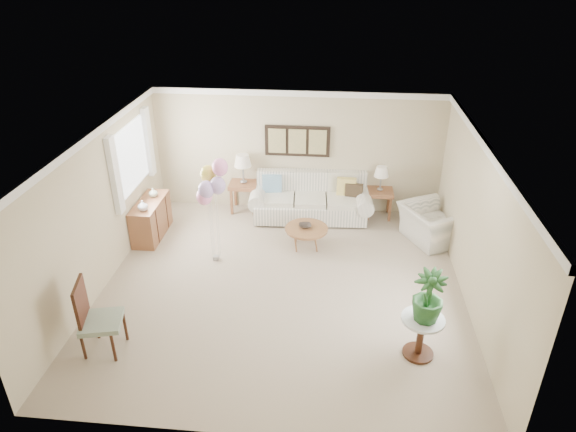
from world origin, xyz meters
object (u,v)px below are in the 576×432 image
object	(u,v)px
accent_chair	(95,316)
balloon_cluster	(211,183)
coffee_table	(307,229)
armchair	(430,224)
sofa	(311,201)

from	to	relation	value
accent_chair	balloon_cluster	distance (m)	2.88
coffee_table	armchair	world-z (taller)	armchair
sofa	accent_chair	bearing A→B (deg)	-122.43
coffee_table	accent_chair	size ratio (longest dim) A/B	0.73
coffee_table	accent_chair	xyz separation A→B (m)	(-2.74, -3.10, 0.20)
armchair	accent_chair	world-z (taller)	accent_chair
sofa	accent_chair	xyz separation A→B (m)	(-2.75, -4.33, 0.21)
balloon_cluster	accent_chair	bearing A→B (deg)	-114.96
armchair	balloon_cluster	world-z (taller)	balloon_cluster
armchair	accent_chair	size ratio (longest dim) A/B	0.97
coffee_table	armchair	xyz separation A→B (m)	(2.37, 0.48, -0.03)
coffee_table	armchair	bearing A→B (deg)	11.44
sofa	balloon_cluster	bearing A→B (deg)	-130.62
armchair	balloon_cluster	xyz separation A→B (m)	(-3.97, -1.12, 1.20)
sofa	armchair	distance (m)	2.48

